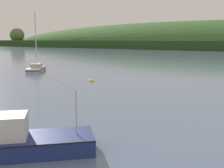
% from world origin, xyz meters
% --- Properties ---
extents(far_shoreline_hill, '(522.58, 138.02, 40.70)m').
position_xyz_m(far_shoreline_hill, '(-58.80, 219.81, 0.37)').
color(far_shoreline_hill, '#27431B').
rests_on(far_shoreline_hill, ground).
extents(sailboat_midwater_white, '(6.49, 7.63, 12.45)m').
position_xyz_m(sailboat_midwater_white, '(-30.18, 42.08, 0.31)').
color(sailboat_midwater_white, '#ADB2BC').
rests_on(sailboat_midwater_white, ground).
extents(fishing_boat_moored, '(6.46, 6.32, 4.15)m').
position_xyz_m(fishing_boat_moored, '(-0.27, 13.47, 0.51)').
color(fishing_boat_moored, navy).
rests_on(fishing_boat_moored, ground).
extents(mooring_buoy_midchannel, '(0.70, 0.70, 0.78)m').
position_xyz_m(mooring_buoy_midchannel, '(-12.83, 36.38, 0.00)').
color(mooring_buoy_midchannel, yellow).
rests_on(mooring_buoy_midchannel, ground).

